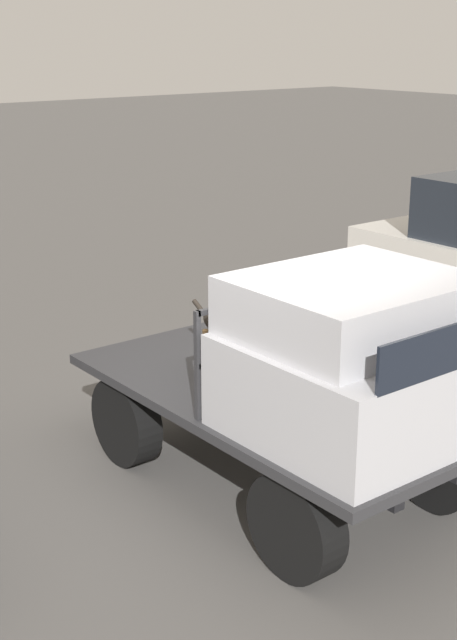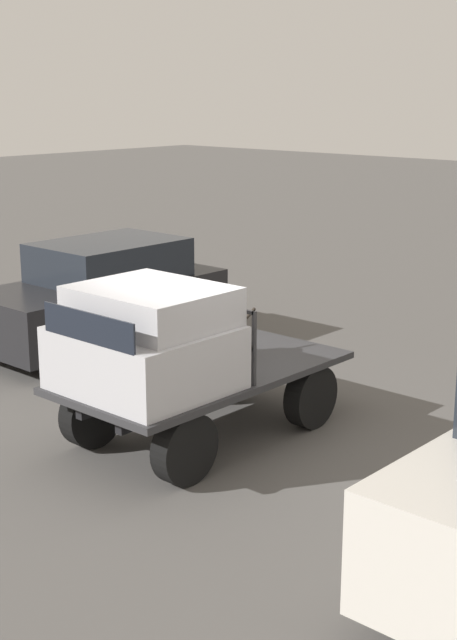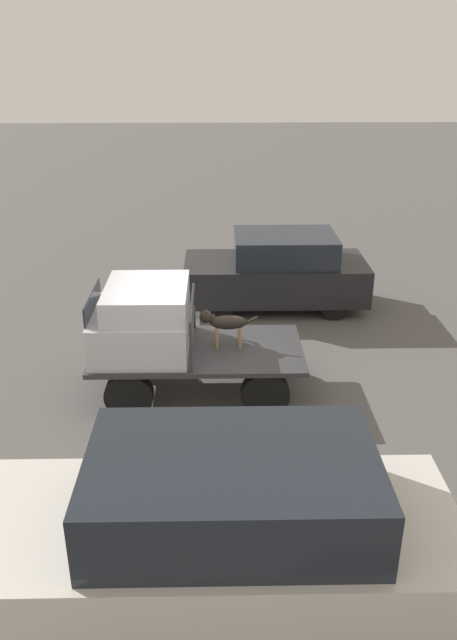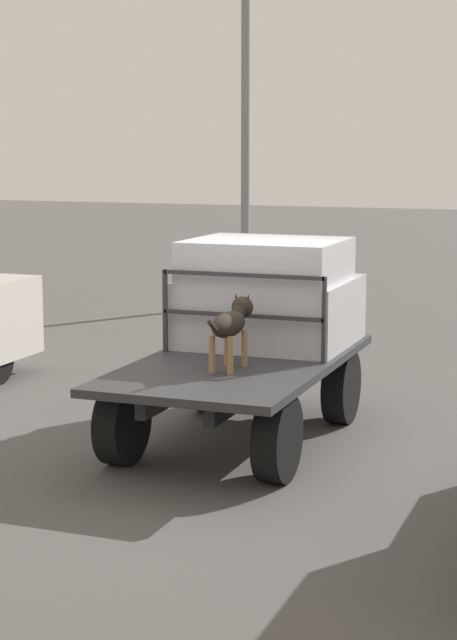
{
  "view_description": "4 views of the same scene",
  "coord_description": "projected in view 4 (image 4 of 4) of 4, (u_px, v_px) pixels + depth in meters",
  "views": [
    {
      "loc": [
        4.98,
        -4.4,
        3.58
      ],
      "look_at": [
        -0.51,
        -0.08,
        1.31
      ],
      "focal_mm": 50.0,
      "sensor_mm": 36.0,
      "label": 1
    },
    {
      "loc": [
        7.17,
        6.85,
        4.01
      ],
      "look_at": [
        -0.51,
        -0.08,
        1.31
      ],
      "focal_mm": 50.0,
      "sensor_mm": 36.0,
      "label": 2
    },
    {
      "loc": [
        -0.33,
        9.35,
        5.5
      ],
      "look_at": [
        -0.51,
        -0.08,
        1.31
      ],
      "focal_mm": 35.0,
      "sensor_mm": 36.0,
      "label": 3
    },
    {
      "loc": [
        -9.67,
        -3.55,
        2.91
      ],
      "look_at": [
        -0.51,
        -0.08,
        1.31
      ],
      "focal_mm": 60.0,
      "sensor_mm": 36.0,
      "label": 4
    }
  ],
  "objects": [
    {
      "name": "ground_plane",
      "position": [
        239.0,
        441.0,
        10.64
      ],
      "size": [
        80.0,
        80.0,
        0.0
      ],
      "primitive_type": "plane",
      "color": "#514F4C"
    },
    {
      "name": "flatbed_truck",
      "position": [
        240.0,
        384.0,
        10.54
      ],
      "size": [
        3.5,
        1.82,
        0.84
      ],
      "color": "black",
      "rests_on": "ground"
    },
    {
      "name": "truck_cab",
      "position": [
        269.0,
        294.0,
        11.24
      ],
      "size": [
        1.55,
        1.7,
        1.11
      ],
      "color": "#B7B7BC",
      "rests_on": "flatbed_truck"
    },
    {
      "name": "truck_headboard",
      "position": [
        242.0,
        302.0,
        10.49
      ],
      "size": [
        0.04,
        1.7,
        0.84
      ],
      "color": "#2D2D30",
      "rests_on": "flatbed_truck"
    },
    {
      "name": "dog",
      "position": [
        232.0,
        323.0,
        10.01
      ],
      "size": [
        1.02,
        0.24,
        0.68
      ],
      "rotation": [
        0.0,
        0.0,
        0.16
      ],
      "color": "#9E7547",
      "rests_on": "flatbed_truck"
    },
    {
      "name": "light_pole_near",
      "position": [
        246.0,
        58.0,
        19.08
      ],
      "size": [
        0.36,
        0.36,
        7.67
      ],
      "color": "gray",
      "rests_on": "ground"
    }
  ]
}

